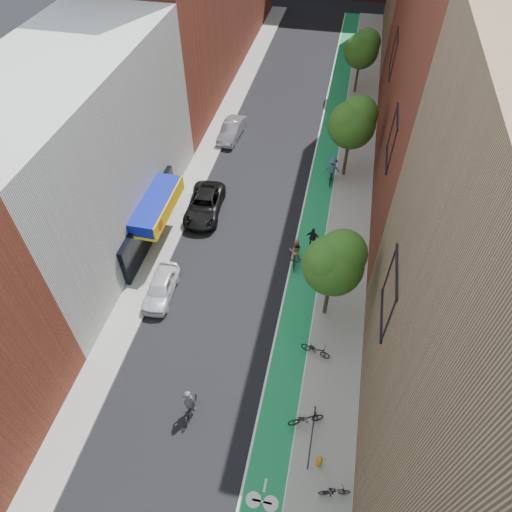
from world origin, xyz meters
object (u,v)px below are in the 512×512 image
Objects in this scene: parked_car_black at (204,205)px; fire_hydrant at (319,461)px; parked_car_white at (161,287)px; cyclist_lane_near at (295,254)px; cyclist_lane_mid at (312,243)px; parked_car_silver at (232,130)px; cyclist_lane_far at (332,171)px; cyclist_lead at (190,406)px.

parked_car_black reaches higher than fire_hydrant.
fire_hydrant is (10.36, -16.26, -0.13)m from parked_car_black.
parked_car_white is 1.86× the size of cyclist_lane_near.
cyclist_lane_mid reaches higher than fire_hydrant.
cyclist_lane_far reaches higher than parked_car_silver.
cyclist_lane_near reaches higher than cyclist_lane_mid.
parked_car_white is 8.03m from parked_car_black.
parked_car_black is 19.28m from fire_hydrant.
cyclist_lead is (3.67, -15.02, -0.01)m from parked_car_black.
parked_car_white is 13.60m from fire_hydrant.
parked_car_black is 8.51m from cyclist_lane_mid.
cyclist_lead reaches higher than parked_car_white.
fire_hydrant is at bearing -63.78° from parked_car_silver.
cyclist_lane_mid is (8.22, -2.20, -0.03)m from parked_car_black.
parked_car_white is 4.83× the size of fire_hydrant.
fire_hydrant is at bearing 107.90° from cyclist_lane_mid.
parked_car_silver is 25.58m from cyclist_lead.
cyclist_lane_mid is at bearing -127.99° from cyclist_lane_near.
cyclist_lane_near reaches higher than parked_car_white.
fire_hydrant is (6.69, -1.24, -0.12)m from cyclist_lead.
parked_car_white is 1.87× the size of cyclist_lead.
cyclist_lane_far is at bearing -103.03° from cyclist_lead.
parked_car_black is at bearing 35.48° from cyclist_lane_far.
fire_hydrant is at bearing 96.95° from cyclist_lane_far.
cyclist_lane_near is 1.78m from cyclist_lane_mid.
cyclist_lead reaches higher than parked_car_black.
cyclist_lead reaches higher than fire_hydrant.
cyclist_lane_far is at bearing 52.95° from parked_car_white.
fire_hydrant is at bearing -40.29° from parked_car_white.
parked_car_black is at bearing 122.51° from fire_hydrant.
parked_car_white is at bearing 23.72° from cyclist_lane_near.
parked_car_silver is at bearing -66.24° from cyclist_lane_near.
cyclist_lane_near is 12.95m from fire_hydrant.
parked_car_black is (0.45, 8.02, 0.04)m from parked_car_white.
cyclist_lane_near is 2.60× the size of fire_hydrant.
parked_car_white is 18.24m from parked_car_silver.
cyclist_lane_near reaches higher than fire_hydrant.
cyclist_lead is at bearing 66.84° from cyclist_lane_near.
cyclist_lead is at bearing 79.71° from cyclist_lane_mid.
cyclist_lead is 0.99× the size of cyclist_lane_near.
cyclist_lead is at bearing 78.93° from cyclist_lane_far.
cyclist_lane_mid is (8.67, 5.82, 0.02)m from parked_car_white.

